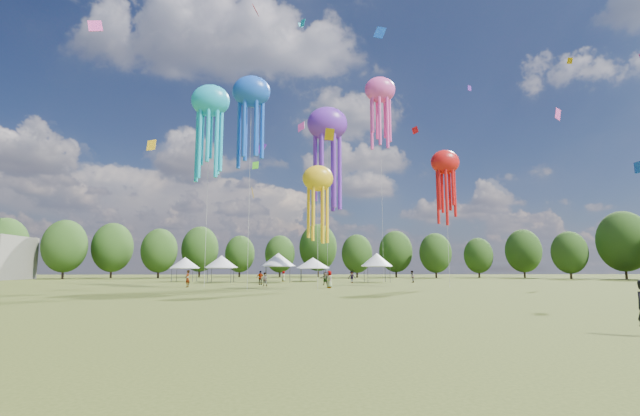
{
  "coord_description": "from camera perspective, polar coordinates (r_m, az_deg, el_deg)",
  "views": [
    {
      "loc": [
        -2.47,
        -14.47,
        1.96
      ],
      "look_at": [
        -0.44,
        15.0,
        6.0
      ],
      "focal_mm": 25.11,
      "sensor_mm": 36.0,
      "label": 1
    }
  ],
  "objects": [
    {
      "name": "show_kites",
      "position": [
        59.13,
        0.49,
        9.9
      ],
      "size": [
        30.22,
        27.18,
        32.06
      ],
      "color": "blue",
      "rests_on": "ground"
    },
    {
      "name": "small_kites",
      "position": [
        61.51,
        -0.27,
        19.91
      ],
      "size": [
        79.46,
        53.82,
        44.18
      ],
      "color": "blue",
      "rests_on": "ground"
    },
    {
      "name": "spectators_far",
      "position": [
        59.01,
        0.33,
        -8.86
      ],
      "size": [
        29.55,
        26.5,
        1.84
      ],
      "color": "gray",
      "rests_on": "ground"
    },
    {
      "name": "festival_tents",
      "position": [
        69.1,
        -5.18,
        -6.8
      ],
      "size": [
        34.19,
        10.98,
        4.34
      ],
      "color": "#47474C",
      "rests_on": "ground"
    },
    {
      "name": "ground",
      "position": [
        14.81,
        5.9,
        -15.36
      ],
      "size": [
        300.0,
        300.0,
        0.0
      ],
      "primitive_type": "plane",
      "color": "#384416",
      "rests_on": "ground"
    },
    {
      "name": "spectator_near",
      "position": [
        52.35,
        -7.09,
        -9.01
      ],
      "size": [
        0.77,
        0.61,
        1.58
      ],
      "primitive_type": "imported",
      "rotation": [
        0.0,
        0.0,
        3.16
      ],
      "color": "gray",
      "rests_on": "ground"
    },
    {
      "name": "treeline",
      "position": [
        77.14,
        -4.99,
        -4.35
      ],
      "size": [
        201.57,
        95.24,
        13.43
      ],
      "color": "#38281C",
      "rests_on": "ground"
    }
  ]
}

